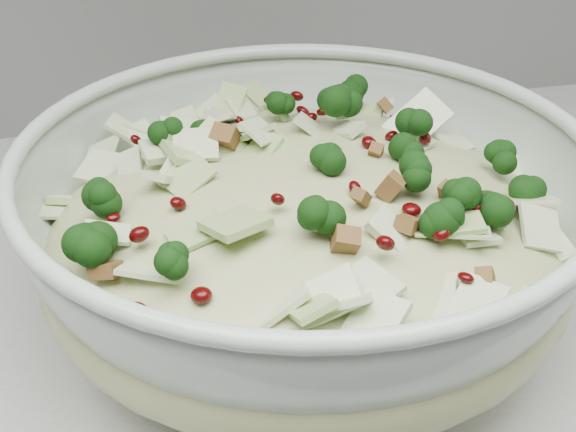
% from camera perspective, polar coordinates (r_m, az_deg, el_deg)
% --- Properties ---
extents(mixing_bowl, '(0.44, 0.44, 0.15)m').
position_cam_1_polar(mixing_bowl, '(0.53, 1.22, -1.79)').
color(mixing_bowl, '#ACBDAE').
rests_on(mixing_bowl, counter).
extents(salad, '(0.48, 0.48, 0.15)m').
position_cam_1_polar(salad, '(0.52, 1.25, 0.44)').
color(salad, '#B2B87E').
rests_on(salad, mixing_bowl).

